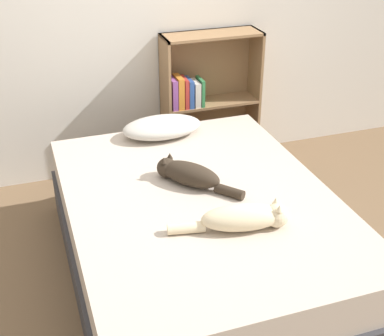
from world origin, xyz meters
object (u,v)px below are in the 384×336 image
Objects in this scene: pillow at (162,127)px; bed at (200,237)px; cat_light at (245,218)px; cat_dark at (188,174)px; bookshelf at (205,98)px.

bed is at bearing -90.84° from pillow.
cat_light reaches higher than bed.
bookshelf is (0.53, 1.17, -0.05)m from cat_dark.
cat_dark is at bearing -114.26° from bookshelf.
bed is 4.24× the size of cat_dark.
cat_light reaches higher than cat_dark.
bookshelf reaches higher than cat_light.
cat_dark is at bearing 115.14° from cat_light.
cat_dark is 1.29m from bookshelf.
bed is at bearing 117.91° from cat_light.
pillow is 1.15× the size of cat_dark.
bed is at bearing 147.63° from cat_dark.
bookshelf is at bearing -64.35° from cat_dark.
cat_dark is (-0.03, -0.65, -0.00)m from pillow.
pillow is 0.72m from bookshelf.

